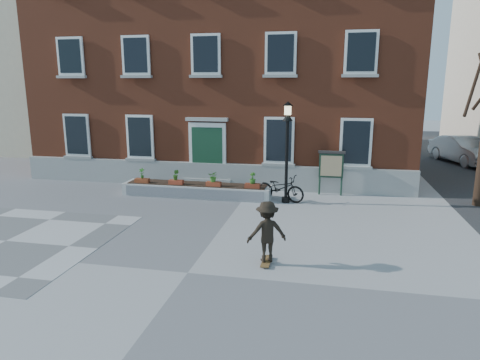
% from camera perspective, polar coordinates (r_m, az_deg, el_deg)
% --- Properties ---
extents(ground, '(100.00, 100.00, 0.00)m').
position_cam_1_polar(ground, '(10.89, -6.99, -12.19)').
color(ground, '#949496').
rests_on(ground, ground).
extents(checker_patch, '(6.00, 6.00, 0.01)m').
position_cam_1_polar(checker_patch, '(14.60, -28.76, -7.14)').
color(checker_patch, '#5E5E61').
rests_on(checker_patch, ground).
extents(distant_building, '(10.00, 12.00, 13.00)m').
position_cam_1_polar(distant_building, '(36.28, -25.10, 14.57)').
color(distant_building, beige).
rests_on(distant_building, ground).
extents(bicycle, '(2.14, 1.27, 1.06)m').
position_cam_1_polar(bicycle, '(17.07, 5.36, -1.04)').
color(bicycle, black).
rests_on(bicycle, ground).
extents(parked_car, '(3.10, 5.07, 1.58)m').
position_cam_1_polar(parked_car, '(28.34, 27.61, 3.57)').
color(parked_car, silver).
rests_on(parked_car, ground).
extents(brick_building, '(18.40, 10.85, 12.60)m').
position_cam_1_polar(brick_building, '(23.97, -1.09, 16.82)').
color(brick_building, brown).
rests_on(brick_building, ground).
extents(planter_assembly, '(6.20, 1.12, 1.15)m').
position_cam_1_polar(planter_assembly, '(17.84, -5.78, -1.20)').
color(planter_assembly, silver).
rests_on(planter_assembly, ground).
extents(lamp_post, '(0.40, 0.40, 3.93)m').
position_cam_1_polar(lamp_post, '(16.51, 6.31, 5.55)').
color(lamp_post, black).
rests_on(lamp_post, ground).
extents(notice_board, '(1.10, 0.16, 1.87)m').
position_cam_1_polar(notice_board, '(18.15, 12.07, 1.91)').
color(notice_board, '#193323').
rests_on(notice_board, ground).
extents(skateboarder, '(1.18, 0.93, 1.67)m').
position_cam_1_polar(skateboarder, '(11.04, 3.61, -6.90)').
color(skateboarder, brown).
rests_on(skateboarder, ground).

